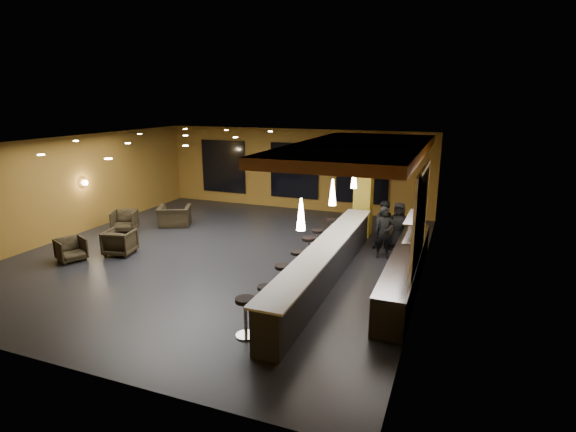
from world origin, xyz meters
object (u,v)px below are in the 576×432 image
(staff_a, at_px, (384,233))
(bar_stool_6, at_px, (332,227))
(bar_counter, at_px, (326,264))
(bar_stool_1, at_px, (265,297))
(armchair_b, at_px, (120,242))
(bar_stool_0, at_px, (245,312))
(bar_stool_2, at_px, (283,276))
(armchair_d, at_px, (175,216))
(staff_b, at_px, (385,226))
(bar_stool_3, at_px, (297,261))
(prep_counter, at_px, (405,270))
(staff_c, at_px, (398,226))
(armchair_a, at_px, (71,250))
(column, at_px, (364,187))
(pendant_1, at_px, (333,192))
(pendant_0, at_px, (301,214))
(armchair_c, at_px, (125,221))
(pendant_2, at_px, (354,177))
(bar_stool_5, at_px, (317,238))
(bar_stool_4, at_px, (309,247))

(staff_a, distance_m, bar_stool_6, 2.14)
(bar_counter, height_order, bar_stool_1, bar_counter)
(armchair_b, bearing_deg, bar_stool_0, 139.61)
(armchair_b, xyz_separation_m, bar_stool_2, (5.90, -1.03, 0.13))
(bar_counter, relative_size, armchair_d, 6.76)
(staff_b, distance_m, bar_stool_3, 3.71)
(prep_counter, bearing_deg, staff_c, 101.33)
(bar_counter, xyz_separation_m, armchair_a, (-7.61, -1.19, -0.15))
(bar_counter, bearing_deg, column, 90.00)
(armchair_b, distance_m, bar_stool_0, 6.68)
(pendant_1, distance_m, bar_stool_0, 4.27)
(staff_b, height_order, armchair_d, staff_b)
(bar_counter, bearing_deg, bar_stool_6, 102.99)
(staff_b, height_order, bar_stool_0, staff_b)
(pendant_0, bearing_deg, staff_b, 79.01)
(bar_counter, xyz_separation_m, bar_stool_2, (-0.74, -1.22, 0.02))
(bar_counter, xyz_separation_m, bar_stool_6, (-0.79, 3.42, 0.01))
(bar_stool_2, xyz_separation_m, bar_stool_3, (-0.08, 1.26, -0.04))
(bar_stool_0, xyz_separation_m, bar_stool_2, (-0.01, 2.08, -0.02))
(bar_stool_0, xyz_separation_m, bar_stool_6, (-0.07, 6.72, -0.03))
(armchair_c, bearing_deg, armchair_a, -103.54)
(staff_c, relative_size, bar_stool_0, 1.83)
(column, height_order, staff_a, column)
(armchair_c, bearing_deg, bar_stool_0, -59.80)
(bar_counter, bearing_deg, pendant_1, 90.00)
(pendant_2, height_order, staff_b, pendant_2)
(bar_counter, relative_size, pendant_2, 11.43)
(bar_stool_2, relative_size, bar_stool_5, 1.10)
(bar_stool_1, bearing_deg, armchair_b, 160.08)
(armchair_b, distance_m, armchair_c, 2.64)
(bar_counter, height_order, column, column)
(armchair_c, xyz_separation_m, bar_stool_3, (7.43, -1.86, 0.09))
(staff_c, bearing_deg, prep_counter, -76.99)
(staff_b, height_order, bar_stool_2, staff_b)
(bar_counter, bearing_deg, pendant_2, 90.00)
(pendant_0, distance_m, staff_c, 5.84)
(pendant_2, height_order, bar_stool_6, pendant_2)
(pendant_2, relative_size, armchair_c, 0.82)
(pendant_0, xyz_separation_m, staff_b, (1.02, 5.25, -1.54))
(column, distance_m, staff_c, 2.06)
(pendant_2, bearing_deg, bar_stool_2, -99.89)
(bar_stool_1, bearing_deg, bar_stool_2, 91.12)
(staff_b, xyz_separation_m, bar_stool_1, (-1.73, -5.59, -0.34))
(pendant_0, xyz_separation_m, armchair_b, (-6.64, 1.81, -1.95))
(column, xyz_separation_m, bar_stool_3, (-0.82, -4.56, -1.27))
(pendant_0, bearing_deg, bar_counter, 90.00)
(bar_counter, height_order, pendant_1, pendant_1)
(bar_stool_3, bearing_deg, bar_stool_5, 92.83)
(prep_counter, xyz_separation_m, armchair_c, (-10.25, 1.40, -0.04))
(column, distance_m, bar_stool_4, 3.84)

